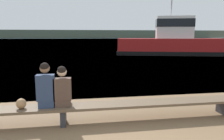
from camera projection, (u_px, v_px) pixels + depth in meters
water_surface at (77, 39)px, 124.25m from camera, size 240.00×240.00×0.00m
far_shoreline at (77, 34)px, 186.58m from camera, size 600.00×12.00×6.73m
bench_main at (63, 109)px, 5.12m from camera, size 8.95×0.56×0.44m
person_left at (46, 88)px, 4.98m from camera, size 0.40×0.43×1.04m
person_right at (62, 89)px, 5.05m from camera, size 0.40×0.43×0.95m
shopping_bag at (21, 104)px, 4.92m from camera, size 0.22×0.21×0.24m
tugboat_red at (170, 43)px, 23.79m from camera, size 11.56×6.14×6.55m
moored_sailboat at (171, 45)px, 35.28m from camera, size 6.68×3.80×9.75m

